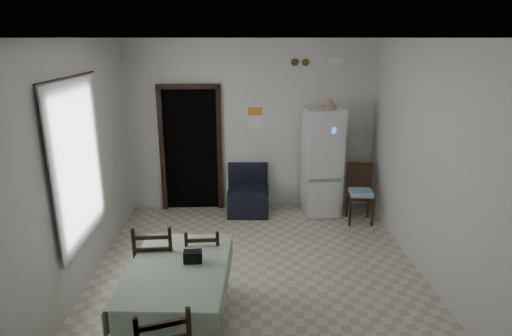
{
  "coord_description": "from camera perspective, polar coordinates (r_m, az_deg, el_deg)",
  "views": [
    {
      "loc": [
        -0.2,
        -4.91,
        2.9
      ],
      "look_at": [
        0.0,
        0.5,
        1.25
      ],
      "focal_mm": 30.0,
      "sensor_mm": 36.0,
      "label": 1
    }
  ],
  "objects": [
    {
      "name": "wall_front",
      "position": [
        3.04,
        2.0,
        -11.56
      ],
      "size": [
        4.2,
        0.02,
        2.9
      ],
      "primitive_type": null,
      "color": "silver",
      "rests_on": "ground"
    },
    {
      "name": "dining_chair_far_right",
      "position": [
        5.01,
        -6.99,
        -12.42
      ],
      "size": [
        0.41,
        0.41,
        0.91
      ],
      "primitive_type": null,
      "rotation": [
        0.0,
        0.0,
        3.18
      ],
      "color": "black",
      "rests_on": "ground"
    },
    {
      "name": "wall_right",
      "position": [
        5.62,
        22.15,
        0.7
      ],
      "size": [
        0.02,
        4.5,
        2.9
      ],
      "primitive_type": null,
      "color": "silver",
      "rests_on": "ground"
    },
    {
      "name": "doorway",
      "position": [
        7.64,
        -8.47,
        2.81
      ],
      "size": [
        1.06,
        0.52,
        2.22
      ],
      "color": "black",
      "rests_on": "ground"
    },
    {
      "name": "wall_left",
      "position": [
        5.46,
        -22.39,
        0.24
      ],
      "size": [
        0.02,
        4.5,
        2.9
      ],
      "primitive_type": null,
      "color": "silver",
      "rests_on": "ground"
    },
    {
      "name": "navy_seat",
      "position": [
        7.28,
        -1.04,
        -3.03
      ],
      "size": [
        0.72,
        0.7,
        0.83
      ],
      "primitive_type": null,
      "rotation": [
        0.0,
        0.0,
        -0.05
      ],
      "color": "black",
      "rests_on": "ground"
    },
    {
      "name": "dining_chair_far_left",
      "position": [
        4.97,
        -13.06,
        -12.29
      ],
      "size": [
        0.45,
        0.45,
        1.02
      ],
      "primitive_type": null,
      "rotation": [
        0.0,
        0.0,
        3.17
      ],
      "color": "black",
      "rests_on": "ground"
    },
    {
      "name": "tan_cone",
      "position": [
        7.0,
        9.87,
        8.47
      ],
      "size": [
        0.25,
        0.25,
        0.18
      ],
      "primitive_type": "cone",
      "rotation": [
        0.0,
        0.0,
        -0.12
      ],
      "color": "tan",
      "rests_on": "fridge"
    },
    {
      "name": "ground",
      "position": [
        5.71,
        0.2,
        -13.59
      ],
      "size": [
        4.5,
        4.5,
        0.0
      ],
      "primitive_type": "plane",
      "color": "beige",
      "rests_on": "ground"
    },
    {
      "name": "corner_chair",
      "position": [
        7.14,
        13.78,
        -3.41
      ],
      "size": [
        0.45,
        0.45,
        0.95
      ],
      "primitive_type": null,
      "rotation": [
        0.0,
        0.0,
        -0.1
      ],
      "color": "black",
      "rests_on": "ground"
    },
    {
      "name": "calendar_image",
      "position": [
        7.24,
        -0.12,
        7.57
      ],
      "size": [
        0.24,
        0.01,
        0.14
      ],
      "primitive_type": "cube",
      "color": "orange",
      "rests_on": "ground"
    },
    {
      "name": "dining_table",
      "position": [
        4.56,
        -10.14,
        -16.94
      ],
      "size": [
        1.04,
        1.51,
        0.76
      ],
      "primitive_type": null,
      "rotation": [
        0.0,
        0.0,
        -0.06
      ],
      "color": "#99AC93",
      "rests_on": "ground"
    },
    {
      "name": "fridge",
      "position": [
        7.26,
        8.82,
        0.77
      ],
      "size": [
        0.64,
        0.64,
        1.81
      ],
      "primitive_type": null,
      "rotation": [
        0.0,
        0.0,
        0.11
      ],
      "color": "silver",
      "rests_on": "ground"
    },
    {
      "name": "black_bag",
      "position": [
        4.39,
        -8.42,
        -11.59
      ],
      "size": [
        0.18,
        0.11,
        0.12
      ],
      "primitive_type": "cube",
      "rotation": [
        0.0,
        0.0,
        0.03
      ],
      "color": "black",
      "rests_on": "dining_table"
    },
    {
      "name": "curtain_rod",
      "position": [
        5.07,
        -23.73,
        11.03
      ],
      "size": [
        0.02,
        1.6,
        0.02
      ],
      "primitive_type": "cylinder",
      "rotation": [
        1.57,
        0.0,
        0.0
      ],
      "color": "black",
      "rests_on": "ground"
    },
    {
      "name": "wall_back",
      "position": [
        7.31,
        -0.52,
        5.5
      ],
      "size": [
        4.2,
        0.02,
        2.9
      ],
      "primitive_type": null,
      "color": "silver",
      "rests_on": "ground"
    },
    {
      "name": "calendar",
      "position": [
        7.27,
        -0.12,
        6.8
      ],
      "size": [
        0.28,
        0.02,
        0.4
      ],
      "primitive_type": "cube",
      "color": "white",
      "rests_on": "ground"
    },
    {
      "name": "light_switch",
      "position": [
        7.38,
        0.65,
        2.82
      ],
      "size": [
        0.08,
        0.02,
        0.12
      ],
      "primitive_type": "cube",
      "color": "beige",
      "rests_on": "ground"
    },
    {
      "name": "curtain",
      "position": [
        5.23,
        -22.61,
        0.67
      ],
      "size": [
        0.02,
        1.45,
        1.85
      ],
      "primitive_type": "cube",
      "color": "silver",
      "rests_on": "ground"
    },
    {
      "name": "emergency_light",
      "position": [
        7.3,
        10.45,
        13.92
      ],
      "size": [
        0.25,
        0.07,
        0.09
      ],
      "primitive_type": "cube",
      "color": "white",
      "rests_on": "ground"
    },
    {
      "name": "vent_right",
      "position": [
        7.24,
        6.65,
        13.82
      ],
      "size": [
        0.12,
        0.03,
        0.12
      ],
      "primitive_type": "cylinder",
      "rotation": [
        1.57,
        0.0,
        0.0
      ],
      "color": "#513A20",
      "rests_on": "ground"
    },
    {
      "name": "ceiling",
      "position": [
        4.92,
        0.23,
        16.95
      ],
      "size": [
        4.2,
        4.5,
        0.02
      ],
      "primitive_type": null,
      "color": "white",
      "rests_on": "ground"
    },
    {
      "name": "vent_left",
      "position": [
        7.21,
        5.19,
        13.85
      ],
      "size": [
        0.12,
        0.03,
        0.12
      ],
      "primitive_type": "cylinder",
      "rotation": [
        1.57,
        0.0,
        0.0
      ],
      "color": "#513A20",
      "rests_on": "ground"
    },
    {
      "name": "window_recess",
      "position": [
        5.27,
        -23.73,
        0.65
      ],
      "size": [
        0.1,
        1.2,
        1.6
      ],
      "primitive_type": "cube",
      "color": "silver",
      "rests_on": "ground"
    }
  ]
}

